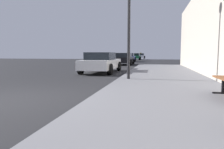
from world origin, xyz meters
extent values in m
plane|color=#232326|center=(0.00, 0.00, 0.00)|extent=(80.00, 80.00, 0.00)
cube|color=slate|center=(4.00, 0.00, 0.07)|extent=(4.00, 32.00, 0.15)
cube|color=black|center=(5.29, 1.26, 0.38)|extent=(0.06, 0.06, 0.45)
cube|color=black|center=(5.29, 1.26, 0.17)|extent=(0.50, 0.07, 0.04)
cylinder|color=black|center=(2.46, 3.97, 2.32)|extent=(0.12, 0.12, 4.34)
cube|color=white|center=(0.20, 8.12, 0.54)|extent=(1.74, 4.41, 0.55)
cube|color=black|center=(0.20, 7.90, 1.04)|extent=(1.53, 1.98, 0.45)
cylinder|color=black|center=(-0.67, 9.53, 0.32)|extent=(0.22, 0.64, 0.64)
cylinder|color=black|center=(1.07, 9.53, 0.32)|extent=(0.22, 0.64, 0.64)
cylinder|color=black|center=(-0.67, 6.71, 0.32)|extent=(0.22, 0.64, 0.64)
cylinder|color=black|center=(1.07, 6.71, 0.32)|extent=(0.22, 0.64, 0.64)
cube|color=black|center=(0.22, 17.41, 0.54)|extent=(1.77, 4.08, 0.55)
cube|color=black|center=(0.22, 17.20, 1.04)|extent=(1.56, 1.84, 0.45)
cylinder|color=black|center=(-0.67, 18.71, 0.32)|extent=(0.22, 0.64, 0.64)
cylinder|color=black|center=(1.11, 18.71, 0.32)|extent=(0.22, 0.64, 0.64)
cylinder|color=black|center=(-0.67, 16.10, 0.32)|extent=(0.22, 0.64, 0.64)
cylinder|color=black|center=(1.11, 16.10, 0.32)|extent=(0.22, 0.64, 0.64)
cube|color=#233899|center=(-0.42, 26.22, 0.54)|extent=(1.74, 4.01, 0.55)
cube|color=black|center=(-0.42, 26.02, 1.04)|extent=(1.53, 1.81, 0.45)
cube|color=yellow|center=(-0.42, 26.02, 1.35)|extent=(0.36, 0.14, 0.16)
cylinder|color=black|center=(-1.29, 27.50, 0.32)|extent=(0.22, 0.64, 0.64)
cylinder|color=black|center=(0.45, 27.50, 0.32)|extent=(0.22, 0.64, 0.64)
cylinder|color=black|center=(-1.29, 24.93, 0.32)|extent=(0.22, 0.64, 0.64)
cylinder|color=black|center=(0.45, 24.93, 0.32)|extent=(0.22, 0.64, 0.64)
cube|color=#196638|center=(-0.36, 36.08, 0.54)|extent=(1.81, 4.58, 0.55)
cube|color=black|center=(-0.36, 35.86, 1.04)|extent=(1.60, 2.06, 0.45)
cylinder|color=black|center=(-1.26, 37.55, 0.32)|extent=(0.22, 0.64, 0.64)
cylinder|color=black|center=(0.55, 37.55, 0.32)|extent=(0.22, 0.64, 0.64)
cylinder|color=black|center=(-1.26, 34.62, 0.32)|extent=(0.22, 0.64, 0.64)
cylinder|color=black|center=(0.55, 34.62, 0.32)|extent=(0.22, 0.64, 0.64)
cube|color=#B7B7BF|center=(0.03, 45.30, 0.54)|extent=(1.82, 4.28, 0.55)
cube|color=black|center=(0.03, 45.09, 1.04)|extent=(1.60, 1.93, 0.45)
cube|color=yellow|center=(0.03, 45.09, 1.35)|extent=(0.36, 0.14, 0.16)
cylinder|color=black|center=(-0.88, 46.67, 0.32)|extent=(0.22, 0.64, 0.64)
cylinder|color=black|center=(0.94, 46.67, 0.32)|extent=(0.22, 0.64, 0.64)
cylinder|color=black|center=(-0.88, 43.93, 0.32)|extent=(0.22, 0.64, 0.64)
cylinder|color=black|center=(0.94, 43.93, 0.32)|extent=(0.22, 0.64, 0.64)
camera|label=1|loc=(3.55, -4.56, 1.19)|focal=33.22mm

